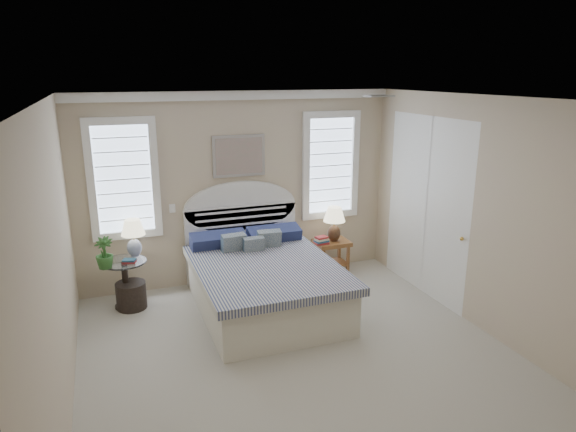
{
  "coord_description": "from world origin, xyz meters",
  "views": [
    {
      "loc": [
        -1.8,
        -4.39,
        2.94
      ],
      "look_at": [
        0.18,
        1.0,
        1.32
      ],
      "focal_mm": 32.0,
      "sensor_mm": 36.0,
      "label": 1
    }
  ],
  "objects_px": {
    "lamp_left": "(133,234)",
    "lamp_right": "(334,220)",
    "nightstand_right": "(332,250)",
    "bed": "(262,279)",
    "floor_pot": "(131,295)",
    "side_table_left": "(125,279)"
  },
  "relations": [
    {
      "from": "lamp_left",
      "to": "lamp_right",
      "type": "bearing_deg",
      "value": -1.15
    },
    {
      "from": "nightstand_right",
      "to": "lamp_left",
      "type": "bearing_deg",
      "value": 178.9
    },
    {
      "from": "bed",
      "to": "lamp_right",
      "type": "relative_size",
      "value": 4.36
    },
    {
      "from": "bed",
      "to": "floor_pot",
      "type": "relative_size",
      "value": 5.98
    },
    {
      "from": "bed",
      "to": "lamp_right",
      "type": "height_order",
      "value": "bed"
    },
    {
      "from": "side_table_left",
      "to": "lamp_right",
      "type": "relative_size",
      "value": 1.21
    },
    {
      "from": "nightstand_right",
      "to": "side_table_left",
      "type": "bearing_deg",
      "value": -178.06
    },
    {
      "from": "nightstand_right",
      "to": "lamp_left",
      "type": "height_order",
      "value": "lamp_left"
    },
    {
      "from": "bed",
      "to": "lamp_right",
      "type": "bearing_deg",
      "value": 27.39
    },
    {
      "from": "nightstand_right",
      "to": "lamp_right",
      "type": "xyz_separation_m",
      "value": [
        0.03,
        -0.0,
        0.46
      ]
    },
    {
      "from": "bed",
      "to": "lamp_right",
      "type": "xyz_separation_m",
      "value": [
        1.33,
        0.69,
        0.46
      ]
    },
    {
      "from": "nightstand_right",
      "to": "floor_pot",
      "type": "height_order",
      "value": "nightstand_right"
    },
    {
      "from": "floor_pot",
      "to": "lamp_right",
      "type": "relative_size",
      "value": 0.73
    },
    {
      "from": "floor_pot",
      "to": "lamp_left",
      "type": "xyz_separation_m",
      "value": [
        0.1,
        0.21,
        0.76
      ]
    },
    {
      "from": "side_table_left",
      "to": "nightstand_right",
      "type": "relative_size",
      "value": 1.19
    },
    {
      "from": "lamp_left",
      "to": "lamp_right",
      "type": "xyz_separation_m",
      "value": [
        2.83,
        -0.06,
        -0.09
      ]
    },
    {
      "from": "bed",
      "to": "floor_pot",
      "type": "xyz_separation_m",
      "value": [
        -1.6,
        0.54,
        -0.21
      ]
    },
    {
      "from": "nightstand_right",
      "to": "bed",
      "type": "bearing_deg",
      "value": -151.97
    },
    {
      "from": "side_table_left",
      "to": "floor_pot",
      "type": "height_order",
      "value": "side_table_left"
    },
    {
      "from": "side_table_left",
      "to": "lamp_left",
      "type": "distance_m",
      "value": 0.59
    },
    {
      "from": "nightstand_right",
      "to": "floor_pot",
      "type": "bearing_deg",
      "value": -176.98
    },
    {
      "from": "lamp_left",
      "to": "lamp_right",
      "type": "relative_size",
      "value": 0.96
    }
  ]
}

